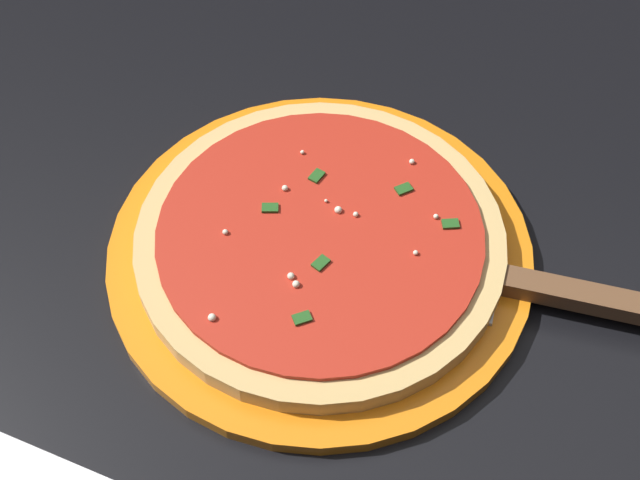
% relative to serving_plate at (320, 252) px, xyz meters
% --- Properties ---
extents(restaurant_table, '(1.09, 0.93, 0.75)m').
position_rel_serving_plate_xyz_m(restaurant_table, '(0.05, 0.02, -0.13)').
color(restaurant_table, black).
rests_on(restaurant_table, ground_plane).
extents(serving_plate, '(0.31, 0.31, 0.01)m').
position_rel_serving_plate_xyz_m(serving_plate, '(0.00, 0.00, 0.00)').
color(serving_plate, orange).
rests_on(serving_plate, restaurant_table).
extents(pizza, '(0.27, 0.27, 0.02)m').
position_rel_serving_plate_xyz_m(pizza, '(-0.00, -0.00, 0.02)').
color(pizza, '#DBB26B').
rests_on(pizza, serving_plate).
extents(pizza_server, '(0.08, 0.22, 0.01)m').
position_rel_serving_plate_xyz_m(pizza_server, '(-0.01, -0.15, 0.01)').
color(pizza_server, silver).
rests_on(pizza_server, serving_plate).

